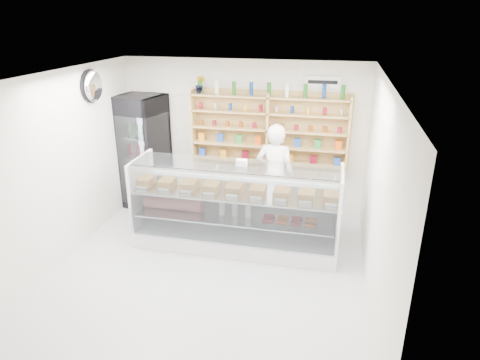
# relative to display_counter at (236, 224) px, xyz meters

# --- Properties ---
(room) EXTENTS (5.00, 5.00, 5.00)m
(room) POSITION_rel_display_counter_xyz_m (-0.24, -0.95, 1.02)
(room) COLOR silver
(room) RESTS_ON ground
(display_counter) EXTENTS (3.23, 0.96, 1.40)m
(display_counter) POSITION_rel_display_counter_xyz_m (0.00, 0.00, 0.00)
(display_counter) COLOR white
(display_counter) RESTS_ON floor
(shop_worker) EXTENTS (0.70, 0.50, 1.83)m
(shop_worker) POSITION_rel_display_counter_xyz_m (0.48, 0.92, 0.54)
(shop_worker) COLOR white
(shop_worker) RESTS_ON floor
(drinks_cooler) EXTENTS (0.91, 0.89, 2.15)m
(drinks_cooler) POSITION_rel_display_counter_xyz_m (-2.09, 1.19, 0.70)
(drinks_cooler) COLOR black
(drinks_cooler) RESTS_ON floor
(wall_shelving) EXTENTS (2.84, 0.28, 1.33)m
(wall_shelving) POSITION_rel_display_counter_xyz_m (0.26, 1.39, 1.22)
(wall_shelving) COLOR tan
(wall_shelving) RESTS_ON back_wall
(potted_plant) EXTENTS (0.18, 0.15, 0.32)m
(potted_plant) POSITION_rel_display_counter_xyz_m (-0.99, 1.39, 1.97)
(potted_plant) COLOR #1E6626
(potted_plant) RESTS_ON wall_shelving
(security_mirror) EXTENTS (0.15, 0.50, 0.50)m
(security_mirror) POSITION_rel_display_counter_xyz_m (-2.41, 0.25, 2.07)
(security_mirror) COLOR silver
(security_mirror) RESTS_ON left_wall
(wall_sign) EXTENTS (0.62, 0.03, 0.20)m
(wall_sign) POSITION_rel_display_counter_xyz_m (1.16, 1.52, 2.07)
(wall_sign) COLOR white
(wall_sign) RESTS_ON back_wall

